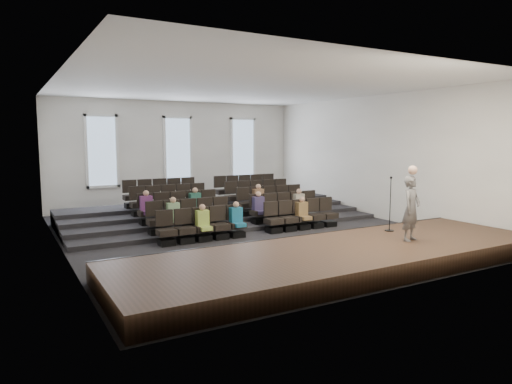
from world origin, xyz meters
TOP-DOWN VIEW (x-y plane):
  - ground at (0.00, 0.00)m, footprint 14.00×14.00m
  - ceiling at (0.00, 0.00)m, footprint 12.00×14.00m
  - wall_back at (0.00, 7.02)m, footprint 12.00×0.04m
  - wall_front at (0.00, -7.02)m, footprint 12.00×0.04m
  - wall_left at (-6.02, 0.00)m, footprint 0.04×14.00m
  - wall_right at (6.02, 0.00)m, footprint 0.04×14.00m
  - stage at (0.00, -5.10)m, footprint 11.80×3.60m
  - stage_lip at (0.00, -3.33)m, footprint 11.80×0.06m
  - risers at (0.00, 3.17)m, footprint 11.80×4.80m
  - seating_rows at (-0.00, 1.54)m, footprint 6.80×4.70m
  - windows at (0.00, 6.95)m, footprint 8.44×0.10m
  - audience at (-0.35, 0.45)m, footprint 6.05×2.64m
  - speaker at (2.15, -5.33)m, footprint 0.73×0.59m
  - mic_stand at (2.63, -4.11)m, footprint 0.27×0.27m

SIDE VIEW (x-z plane):
  - ground at x=0.00m, z-range 0.00..0.00m
  - risers at x=0.00m, z-range -0.10..0.50m
  - stage at x=0.00m, z-range 0.00..0.50m
  - stage_lip at x=0.00m, z-range -0.01..0.51m
  - seating_rows at x=0.00m, z-range -0.15..1.52m
  - audience at x=-0.35m, z-range 0.28..1.38m
  - mic_stand at x=2.63m, z-range 0.17..1.81m
  - speaker at x=2.15m, z-range 0.50..2.26m
  - wall_back at x=0.00m, z-range 0.00..5.00m
  - wall_front at x=0.00m, z-range 0.00..5.00m
  - wall_left at x=-6.02m, z-range 0.00..5.00m
  - wall_right at x=6.02m, z-range 0.00..5.00m
  - windows at x=0.00m, z-range 1.08..4.32m
  - ceiling at x=0.00m, z-range 5.00..5.02m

